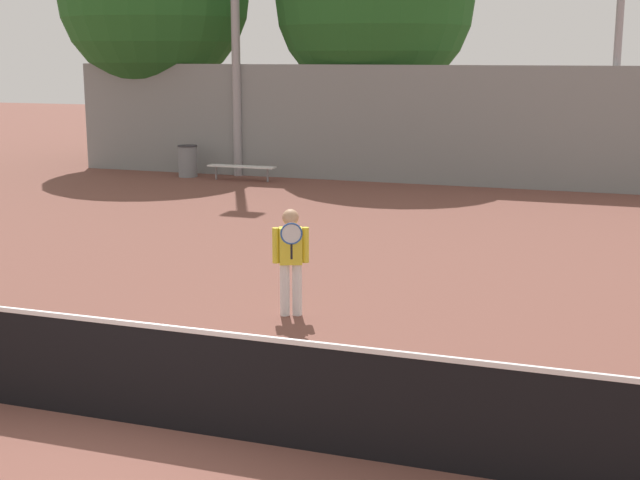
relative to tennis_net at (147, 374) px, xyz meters
The scene contains 7 objects.
ground_plane 0.56m from the tennis_net, ahead, with size 100.00×100.00×0.00m, color brown.
tennis_net is the anchor object (origin of this frame).
tennis_player 4.16m from the tennis_net, 90.61° to the left, with size 0.51×0.49×1.57m.
bench_courtside_near 17.91m from the tennis_net, 111.26° to the left, with size 2.10×0.40×0.45m.
trash_bin 18.92m from the tennis_net, 116.42° to the left, with size 0.61×0.61×0.97m.
back_fence 17.83m from the tennis_net, 90.00° to the left, with size 25.10×0.06×3.41m.
tree_green_tall 21.22m from the tennis_net, 99.71° to the left, with size 6.28×6.28×8.52m.
Camera 1 is at (4.48, -7.46, 3.73)m, focal length 50.00 mm.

